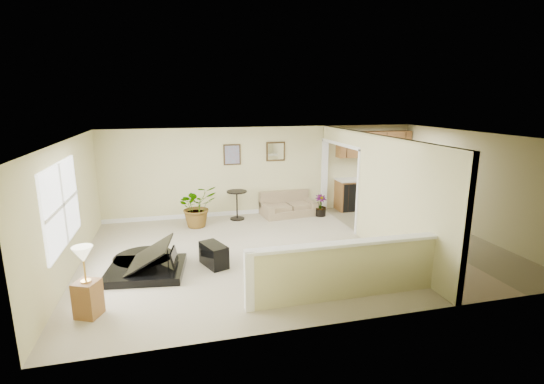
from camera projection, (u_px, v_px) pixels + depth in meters
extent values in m
plane|color=tan|center=(296.00, 249.00, 8.75)|extent=(9.00, 9.00, 0.00)
cube|color=beige|center=(265.00, 171.00, 11.30)|extent=(9.00, 0.04, 2.50)
cube|color=beige|center=(360.00, 242.00, 5.63)|extent=(9.00, 0.04, 2.50)
cube|color=beige|center=(69.00, 208.00, 7.40)|extent=(0.04, 6.00, 2.50)
cube|color=beige|center=(474.00, 184.00, 9.53)|extent=(0.04, 6.00, 2.50)
cube|color=white|center=(298.00, 136.00, 8.18)|extent=(9.00, 6.00, 0.04)
cube|color=tan|center=(421.00, 237.00, 9.50)|extent=(2.70, 6.00, 0.01)
cube|color=beige|center=(402.00, 203.00, 7.76)|extent=(0.12, 3.60, 2.50)
cube|color=beige|center=(342.00, 136.00, 10.33)|extent=(0.12, 2.35, 0.40)
cube|color=beige|center=(347.00, 271.00, 6.51)|extent=(3.30, 0.12, 0.95)
cube|color=white|center=(348.00, 243.00, 6.40)|extent=(3.40, 0.22, 0.05)
cube|color=white|center=(249.00, 281.00, 6.11)|extent=(0.14, 0.14, 1.00)
cube|color=white|center=(61.00, 205.00, 6.88)|extent=(0.05, 2.15, 1.45)
cube|color=#3B2A15|center=(232.00, 155.00, 10.93)|extent=(0.48, 0.03, 0.58)
cube|color=#835368|center=(232.00, 155.00, 10.92)|extent=(0.40, 0.01, 0.50)
cube|color=#3B2A15|center=(276.00, 151.00, 11.22)|extent=(0.55, 0.03, 0.55)
cube|color=silver|center=(276.00, 152.00, 11.20)|extent=(0.46, 0.01, 0.46)
cube|color=olive|center=(373.00, 194.00, 11.98)|extent=(2.30, 0.60, 0.90)
cube|color=silver|center=(374.00, 178.00, 11.87)|extent=(2.36, 0.65, 0.04)
cube|color=black|center=(349.00, 196.00, 11.79)|extent=(0.60, 0.60, 0.84)
cube|color=olive|center=(374.00, 144.00, 11.75)|extent=(2.30, 0.35, 0.75)
cube|color=black|center=(144.00, 237.00, 7.35)|extent=(1.55, 1.38, 0.29)
cylinder|color=black|center=(138.00, 229.00, 7.82)|extent=(1.20, 1.20, 0.29)
cube|color=white|center=(189.00, 235.00, 7.56)|extent=(0.34, 0.98, 0.02)
cube|color=black|center=(138.00, 222.00, 7.36)|extent=(1.24, 1.25, 0.65)
cube|color=black|center=(214.00, 255.00, 7.84)|extent=(0.56, 0.75, 0.45)
cube|color=tan|center=(288.00, 208.00, 11.30)|extent=(1.60, 1.03, 0.42)
cube|color=tan|center=(285.00, 191.00, 11.51)|extent=(1.52, 0.38, 0.44)
cube|color=tan|center=(266.00, 199.00, 11.08)|extent=(0.28, 0.87, 0.16)
cube|color=tan|center=(310.00, 197.00, 11.39)|extent=(0.28, 0.87, 0.16)
cylinder|color=black|center=(237.00, 219.00, 10.94)|extent=(0.40, 0.40, 0.03)
cylinder|color=black|center=(237.00, 205.00, 10.85)|extent=(0.04, 0.04, 0.78)
cylinder|color=black|center=(237.00, 192.00, 10.76)|extent=(0.56, 0.56, 0.03)
cylinder|color=black|center=(198.00, 222.00, 10.31)|extent=(0.31, 0.31, 0.22)
imported|color=#144516|center=(197.00, 206.00, 10.21)|extent=(1.20, 1.11, 1.10)
cylinder|color=black|center=(320.00, 212.00, 11.25)|extent=(0.32, 0.32, 0.22)
imported|color=#144516|center=(320.00, 205.00, 11.20)|extent=(0.38, 0.38, 0.61)
cube|color=olive|center=(88.00, 299.00, 5.99)|extent=(0.44, 0.44, 0.57)
cylinder|color=gold|center=(86.00, 281.00, 5.93)|extent=(0.15, 0.15, 0.02)
cylinder|color=gold|center=(85.00, 269.00, 5.88)|extent=(0.03, 0.03, 0.38)
cone|color=#FFF6D0|center=(83.00, 255.00, 5.83)|extent=(0.30, 0.30, 0.25)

